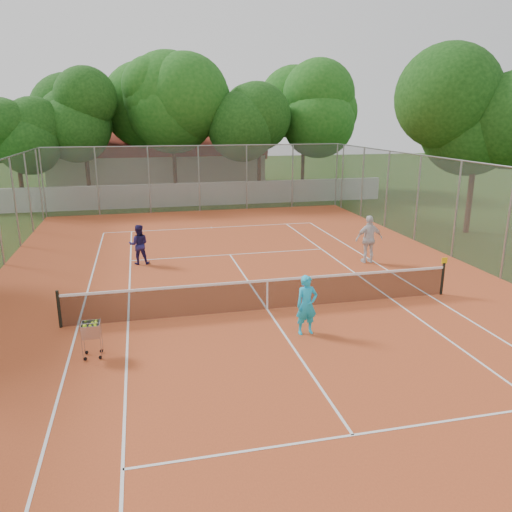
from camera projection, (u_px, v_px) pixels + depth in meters
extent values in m
plane|color=#1D380F|center=(267.00, 310.00, 15.19)|extent=(120.00, 120.00, 0.00)
cube|color=#BF4E25|center=(267.00, 310.00, 15.19)|extent=(18.00, 34.00, 0.02)
cube|color=white|center=(267.00, 309.00, 15.19)|extent=(10.98, 23.78, 0.01)
cube|color=black|center=(267.00, 294.00, 15.05)|extent=(11.88, 0.10, 0.98)
cube|color=slate|center=(268.00, 246.00, 14.65)|extent=(18.00, 34.00, 4.00)
cube|color=silver|center=(196.00, 194.00, 32.81)|extent=(26.00, 0.30, 1.50)
cube|color=beige|center=(158.00, 160.00, 41.37)|extent=(16.40, 9.00, 4.40)
cube|color=#10380E|center=(189.00, 127.00, 34.48)|extent=(29.00, 19.00, 10.00)
imported|color=#1BBBED|center=(307.00, 305.00, 13.31)|extent=(0.62, 0.44, 1.63)
imported|color=navy|center=(139.00, 244.00, 19.68)|extent=(0.81, 0.65, 1.59)
imported|color=silver|center=(369.00, 239.00, 19.83)|extent=(1.13, 0.49, 1.92)
cube|color=#AAAAB1|center=(92.00, 339.00, 12.06)|extent=(0.58, 0.58, 0.97)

